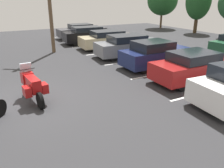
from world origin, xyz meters
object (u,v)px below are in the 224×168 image
car_charcoal (82,31)px  car_navy (156,54)px  motorcycle_touring (32,85)px  car_black (90,35)px  car_grey (130,46)px  car_champagne (109,39)px  car_red (195,66)px

car_charcoal → car_navy: 11.68m
motorcycle_touring → car_black: size_ratio=0.44×
car_grey → car_navy: (2.92, -0.04, 0.01)m
car_black → car_navy: size_ratio=1.15×
car_charcoal → car_navy: size_ratio=1.12×
car_navy → car_black: bearing=-177.5°
car_black → car_navy: 8.80m
car_navy → car_champagne: bearing=179.6°
motorcycle_touring → car_champagne: motorcycle_touring is taller
car_charcoal → car_black: car_black is taller
car_grey → car_navy: 2.92m
motorcycle_touring → car_charcoal: 15.06m
car_grey → motorcycle_touring: bearing=-58.4°
car_grey → car_red: size_ratio=1.08×
car_navy → car_charcoal: bearing=-179.7°
car_charcoal → car_champagne: size_ratio=1.00×
car_champagne → car_grey: 3.12m
car_charcoal → car_black: (2.89, -0.32, 0.04)m
motorcycle_touring → car_red: 7.52m
car_charcoal → car_red: car_red is taller
car_black → car_champagne: size_ratio=1.03×
car_black → car_navy: (8.79, 0.39, 0.01)m
car_champagne → car_navy: (6.04, -0.05, 0.05)m
car_black → car_navy: car_navy is taller
car_red → car_charcoal: bearing=-179.0°
car_charcoal → car_navy: bearing=0.3°
motorcycle_touring → car_grey: size_ratio=0.44×
car_charcoal → car_champagne: 5.64m
car_black → motorcycle_touring: bearing=-33.5°
motorcycle_touring → car_navy: car_navy is taller
car_champagne → car_navy: car_navy is taller
motorcycle_touring → car_black: car_black is taller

